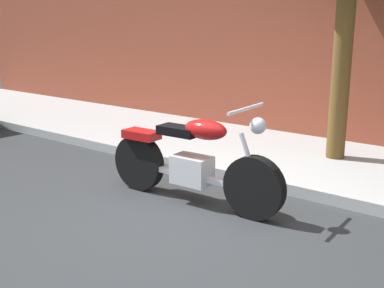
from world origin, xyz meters
name	(u,v)px	position (x,y,z in m)	size (l,w,h in m)	color
ground_plane	(188,221)	(0.00, 0.00, 0.00)	(60.00, 60.00, 0.00)	#303335
sidewalk	(297,160)	(0.00, 2.56, 0.07)	(19.28, 2.50, 0.14)	#ABABAB
motorcycle	(192,163)	(-0.28, 0.44, 0.47)	(2.26, 0.70, 1.18)	black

